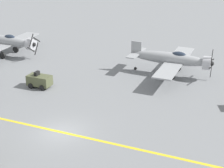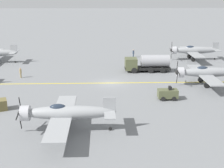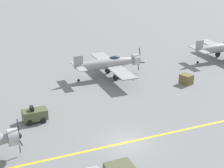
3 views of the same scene
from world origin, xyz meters
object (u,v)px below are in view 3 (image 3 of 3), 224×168
object	(u,v)px
airplane_mid_left	(110,63)
supply_crate_by_tanker	(186,79)
airplane_far_left	(223,48)
tow_tractor	(35,115)

from	to	relation	value
airplane_mid_left	supply_crate_by_tanker	size ratio (longest dim) A/B	7.78
airplane_mid_left	supply_crate_by_tanker	xyz separation A→B (m)	(6.30, 8.49, -1.37)
airplane_far_left	airplane_mid_left	xyz separation A→B (m)	(0.21, -19.43, 0.00)
supply_crate_by_tanker	airplane_mid_left	bearing A→B (deg)	-126.56
airplane_far_left	tow_tractor	xyz separation A→B (m)	(9.51, -31.89, -1.22)
airplane_far_left	airplane_mid_left	distance (m)	19.43
airplane_far_left	tow_tractor	bearing A→B (deg)	-78.91
tow_tractor	airplane_mid_left	bearing A→B (deg)	126.74
airplane_far_left	supply_crate_by_tanker	size ratio (longest dim) A/B	7.78
airplane_far_left	tow_tractor	world-z (taller)	airplane_far_left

